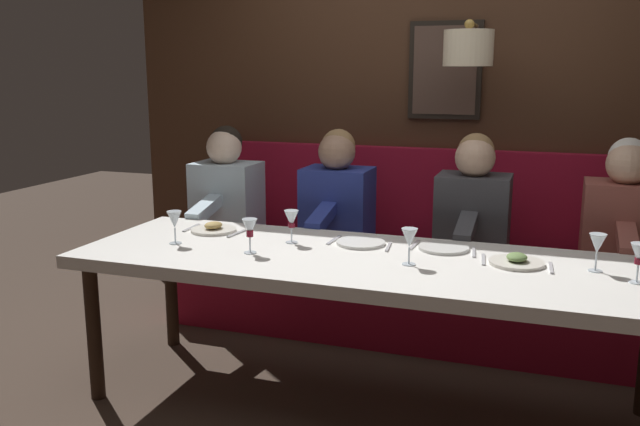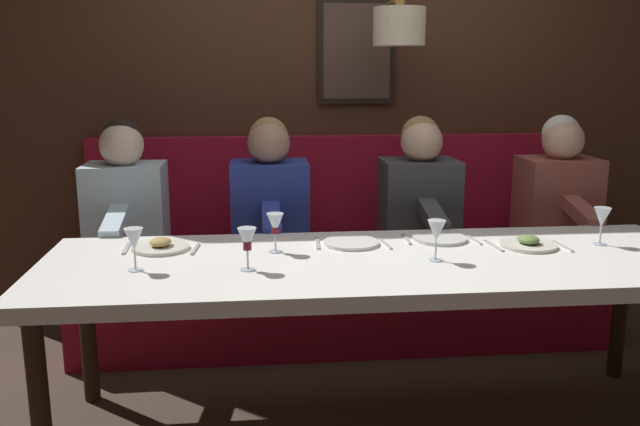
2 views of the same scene
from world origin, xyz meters
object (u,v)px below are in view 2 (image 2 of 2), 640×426
(dining_table, at_px, (379,272))
(wine_glass_5, at_px, (247,241))
(wine_glass_1, at_px, (602,218))
(wine_glass_2, at_px, (275,225))
(diner_near, at_px, (419,196))
(diner_middle, at_px, (270,199))
(wine_glass_3, at_px, (134,240))
(wine_glass_4, at_px, (436,232))
(diner_nearest, at_px, (558,194))
(diner_far, at_px, (126,202))

(dining_table, xyz_separation_m, wine_glass_5, (-0.11, 0.53, 0.18))
(wine_glass_1, distance_m, wine_glass_2, 1.40)
(dining_table, xyz_separation_m, diner_near, (0.88, -0.38, 0.14))
(diner_near, bearing_deg, wine_glass_5, 137.51)
(diner_middle, xyz_separation_m, wine_glass_3, (-0.95, 0.53, 0.04))
(diner_near, height_order, wine_glass_4, diner_near)
(diner_middle, bearing_deg, wine_glass_4, -146.02)
(wine_glass_1, xyz_separation_m, wine_glass_2, (0.02, 1.40, -0.00))
(diner_nearest, bearing_deg, wine_glass_1, 167.96)
(diner_near, distance_m, diner_far, 1.53)
(wine_glass_1, bearing_deg, diner_near, 38.06)
(diner_nearest, xyz_separation_m, wine_glass_5, (-0.99, 1.68, 0.04))
(diner_nearest, height_order, diner_middle, same)
(wine_glass_4, bearing_deg, wine_glass_3, 90.80)
(dining_table, bearing_deg, wine_glass_1, -83.76)
(wine_glass_2, bearing_deg, dining_table, -107.66)
(wine_glass_1, distance_m, wine_glass_4, 0.79)
(dining_table, height_order, wine_glass_4, wine_glass_4)
(dining_table, bearing_deg, wine_glass_3, 94.33)
(diner_far, xyz_separation_m, wine_glass_3, (-0.95, -0.20, 0.04))
(wine_glass_2, height_order, wine_glass_4, same)
(diner_near, xyz_separation_m, wine_glass_1, (-0.77, -0.61, 0.04))
(wine_glass_5, bearing_deg, dining_table, -78.31)
(wine_glass_4, bearing_deg, diner_far, 55.57)
(dining_table, bearing_deg, diner_middle, 25.37)
(dining_table, bearing_deg, diner_near, -23.28)
(diner_middle, distance_m, wine_glass_2, 0.75)
(diner_far, bearing_deg, dining_table, -127.38)
(diner_nearest, bearing_deg, wine_glass_3, 114.41)
(wine_glass_1, bearing_deg, wine_glass_4, 101.96)
(wine_glass_2, distance_m, wine_glass_3, 0.57)
(diner_nearest, relative_size, diner_near, 1.00)
(diner_near, height_order, wine_glass_1, diner_near)
(diner_far, xyz_separation_m, wine_glass_4, (-0.94, -1.37, 0.04))
(diner_far, relative_size, wine_glass_5, 4.82)
(diner_middle, xyz_separation_m, diner_far, (0.00, 0.74, 0.00))
(diner_middle, bearing_deg, wine_glass_2, -179.74)
(diner_far, height_order, wine_glass_2, diner_far)
(wine_glass_5, bearing_deg, diner_nearest, -59.44)
(diner_nearest, height_order, wine_glass_2, diner_nearest)
(wine_glass_1, distance_m, wine_glass_3, 1.95)
(wine_glass_2, relative_size, wine_glass_5, 1.00)
(dining_table, distance_m, diner_far, 1.46)
(wine_glass_3, bearing_deg, wine_glass_4, -89.20)
(diner_near, bearing_deg, dining_table, 156.72)
(dining_table, relative_size, diner_nearest, 3.43)
(wine_glass_5, bearing_deg, wine_glass_2, -25.19)
(diner_nearest, relative_size, wine_glass_2, 4.82)
(diner_far, height_order, wine_glass_3, diner_far)
(diner_nearest, bearing_deg, diner_far, 90.00)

